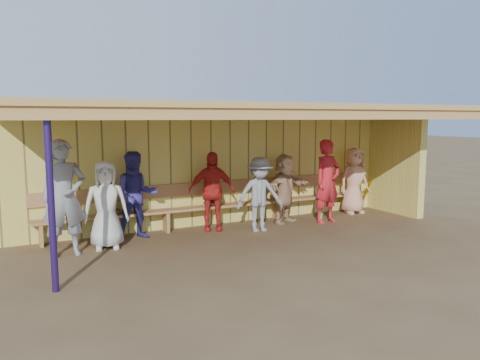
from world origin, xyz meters
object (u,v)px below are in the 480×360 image
player_c (136,195)px  player_f (285,188)px  player_h (354,181)px  player_a (64,198)px  player_g (327,181)px  bench (224,200)px  player_b (106,205)px  player_d (212,191)px  player_e (260,194)px

player_c → player_f: 3.22m
player_h → player_a: bearing=-171.6°
player_c → player_g: bearing=-0.2°
player_g → bench: bearing=151.4°
player_b → player_g: (4.67, -0.08, 0.13)m
player_b → player_c: size_ratio=0.93×
player_f → player_h: size_ratio=0.96×
player_f → player_g: bearing=-49.9°
player_b → player_d: 2.19m
player_a → player_h: player_a is taller
player_c → player_g: player_g is taller
player_e → bench: player_e is taller
player_e → bench: 0.95m
player_a → player_f: player_a is taller
player_e → player_h: 2.91m
player_d → bench: (0.42, 0.34, -0.27)m
player_a → player_b: size_ratio=1.25×
player_d → player_c: bearing=-163.1°
player_a → player_h: bearing=1.1°
player_b → player_f: player_b is taller
bench → player_h: bearing=-5.3°
player_d → player_g: 2.56m
bench → player_g: bearing=-21.2°
player_f → player_e: bearing=-176.4°
player_c → player_e: (2.35, -0.53, -0.08)m
player_b → bench: player_b is taller
player_f → player_b: bearing=161.9°
player_e → player_f: 0.97m
player_c → bench: player_c is taller
player_a → player_e: (3.67, 0.04, -0.22)m
player_e → player_f: size_ratio=0.99×
player_b → player_e: (2.98, -0.10, -0.02)m
player_c → player_g: (4.04, -0.50, 0.08)m
player_e → player_h: bearing=19.2°
player_e → player_d: bearing=157.8°
player_f → bench: bearing=139.6°
player_g → bench: player_g is taller
player_h → player_b: bearing=-172.3°
player_c → bench: 1.99m
player_b → player_h: 5.86m
player_b → player_h: player_h is taller
player_f → player_d: bearing=154.9°
player_e → player_h: size_ratio=0.95×
player_c → player_h: 5.21m
player_b → player_h: (5.85, 0.42, 0.01)m
player_b → player_g: size_ratio=0.85×
player_e → player_g: (1.69, 0.02, 0.15)m
player_d → player_f: size_ratio=1.06×
player_g → player_h: bearing=15.8°
player_f → player_g: 0.93m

